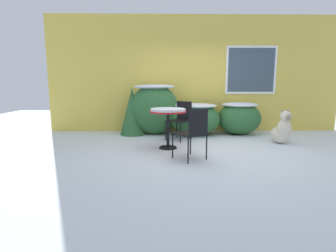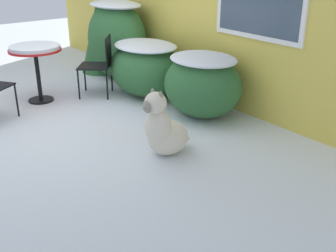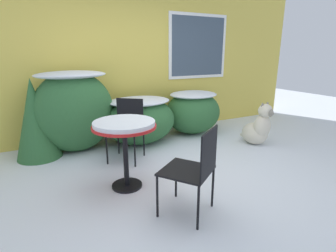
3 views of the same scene
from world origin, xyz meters
TOP-DOWN VIEW (x-y plane):
  - ground_plane at (0.00, 0.00)m, footprint 16.00×16.00m
  - shrub_left at (-1.11, 1.71)m, footprint 1.26×0.87m
  - shrub_middle at (-0.06, 1.56)m, footprint 1.27×0.99m
  - shrub_right at (1.11, 1.65)m, footprint 1.11×0.94m
  - evergreen_bush at (-1.68, 1.66)m, footprint 0.65×0.65m
  - patio_table at (-0.79, 0.17)m, footprint 0.73×0.73m
  - patio_chair_near_table at (-0.47, 1.01)m, footprint 0.65×0.65m
  - dog at (1.73, 0.54)m, footprint 0.43×0.68m

SIDE VIEW (x-z plane):
  - ground_plane at x=0.00m, z-range 0.00..0.00m
  - dog at x=1.73m, z-range -0.10..0.67m
  - shrub_middle at x=-0.06m, z-range 0.03..0.85m
  - shrub_right at x=1.11m, z-range 0.03..0.87m
  - patio_chair_near_table at x=-0.47m, z-range 0.06..0.96m
  - evergreen_bush at x=-1.68m, z-range 0.00..1.22m
  - shrub_left at x=-1.11m, z-range 0.04..1.33m
  - patio_table at x=-0.79m, z-range 0.29..1.11m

